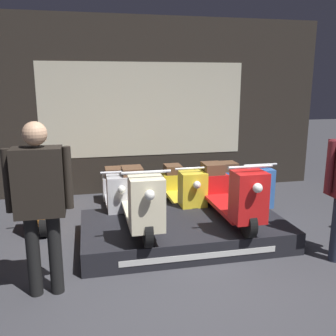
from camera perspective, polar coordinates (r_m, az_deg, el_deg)
ground_plane at (r=4.16m, az=4.23°, el=-16.71°), size 30.00×30.00×0.00m
shop_wall_back at (r=7.01m, az=-3.72°, el=9.27°), size 6.82×0.09×3.20m
display_platform at (r=5.00m, az=2.45°, el=-9.54°), size 2.64×1.45×0.28m
scooter_display_left at (r=4.72m, az=-4.50°, el=-4.65°), size 0.53×1.74×0.86m
scooter_display_right at (r=5.01m, az=9.12°, el=-3.72°), size 0.53×1.74×0.86m
scooter_backrow_0 at (r=5.96m, az=-17.90°, el=-4.27°), size 0.53×1.74×0.86m
scooter_backrow_1 at (r=5.94m, az=-7.77°, el=-3.79°), size 0.53×1.74×0.86m
scooter_backrow_2 at (r=6.11m, az=2.09°, el=-3.21°), size 0.53×1.74×0.86m
scooter_backrow_3 at (r=6.44m, az=11.17°, el=-2.59°), size 0.53×1.74×0.86m
person_left_browsing at (r=3.72m, az=-18.98°, el=-3.90°), size 0.61×0.25×1.71m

